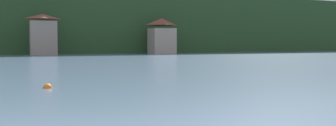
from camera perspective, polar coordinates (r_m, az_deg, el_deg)
wooded_hillside at (r=145.24m, az=-10.19°, el=4.72°), size 352.00×67.92×46.75m
shore_building_westcentral at (r=95.67m, az=-18.04°, el=3.95°), size 6.34×3.47×9.79m
shore_building_central at (r=104.58m, az=-0.92°, el=3.97°), size 6.67×5.88×9.70m
mooring_buoy_near at (r=26.26m, az=-17.47°, el=-3.57°), size 0.60×0.60×0.60m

